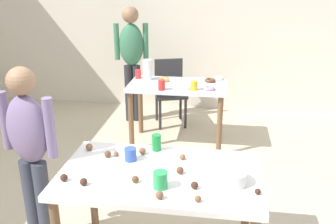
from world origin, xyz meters
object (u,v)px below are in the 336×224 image
Objects in this scene: dining_table_near at (160,185)px; soda_can at (157,143)px; chair_far_table at (170,88)px; pitcher_far at (147,70)px; mixing_bowl at (231,177)px; dining_table_far at (178,94)px; person_girl_near at (30,146)px; person_adult_far at (132,54)px.

soda_can reaches higher than dining_table_near.
pitcher_far is at bearing -109.81° from chair_far_table.
dining_table_near is 0.48m from mixing_bowl.
dining_table_far is 0.70m from chair_far_table.
pitcher_far reaches higher than dining_table_far.
pitcher_far is at bearing 160.98° from dining_table_far.
dining_table_near is 6.63× the size of mixing_bowl.
chair_far_table is 0.68m from pitcher_far.
dining_table_near is at bearing -5.11° from person_girl_near.
person_girl_near is 7.04× the size of mixing_bowl.
person_adult_far is 12.77× the size of soda_can.
person_adult_far reaches higher than dining_table_far.
mixing_bowl is at bearing -74.32° from chair_far_table.
person_adult_far is 7.80× the size of mixing_bowl.
chair_far_table is at bearing 76.86° from person_girl_near.
person_girl_near reaches higher than mixing_bowl.
chair_far_table is 7.13× the size of soda_can.
dining_table_far is at bearing 93.86° from dining_table_near.
pitcher_far is at bearing 113.42° from mixing_bowl.
chair_far_table is (-0.33, 2.72, -0.16)m from dining_table_near.
dining_table_far is 1.01m from person_adult_far.
dining_table_near is 0.94× the size of person_girl_near.
dining_table_near is 0.96m from person_girl_near.
dining_table_far is at bearing 67.81° from person_girl_near.
soda_can reaches higher than mixing_bowl.
person_adult_far reaches higher than dining_table_near.
dining_table_near is 1.17× the size of dining_table_far.
person_girl_near reaches higher than chair_far_table.
dining_table_far is 9.28× the size of soda_can.
dining_table_near is 0.85× the size of person_adult_far.
person_girl_near is at bearing 173.85° from mixing_bowl.
mixing_bowl is at bearing -6.15° from person_girl_near.
chair_far_table is at bearing 105.76° from dining_table_far.
dining_table_far is at bearing 91.95° from soda_can.
person_adult_far reaches higher than pitcher_far.
person_girl_near is at bearing -92.21° from person_adult_far.
mixing_bowl is 2.45m from pitcher_far.
person_girl_near is 5.71× the size of pitcher_far.
soda_can is (-0.08, 0.32, 0.16)m from dining_table_near.
person_girl_near is 0.89m from soda_can.
soda_can is at bearing 103.98° from dining_table_near.
dining_table_far is at bearing -19.02° from pitcher_far.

